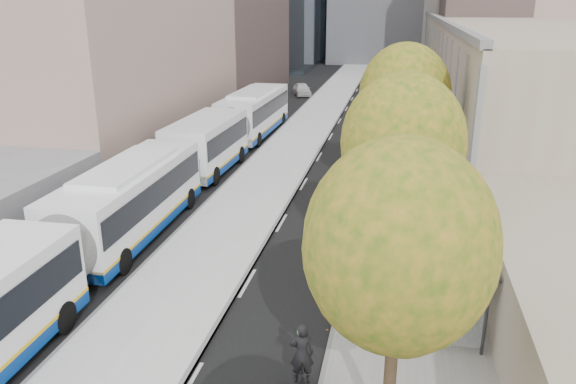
% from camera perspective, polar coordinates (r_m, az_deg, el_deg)
% --- Properties ---
extents(bus_platform, '(4.25, 150.00, 0.15)m').
position_cam_1_polar(bus_platform, '(42.49, 1.19, 5.58)').
color(bus_platform, silver).
rests_on(bus_platform, ground).
extents(sidewalk, '(4.75, 150.00, 0.08)m').
position_cam_1_polar(sidewalk, '(41.87, 12.06, 4.92)').
color(sidewalk, gray).
rests_on(sidewalk, ground).
extents(building_tan, '(18.00, 92.00, 8.00)m').
position_cam_1_polar(building_tan, '(70.99, 21.71, 12.83)').
color(building_tan, tan).
rests_on(building_tan, ground).
extents(bus_shelter, '(1.90, 4.40, 2.53)m').
position_cam_1_polar(bus_shelter, '(18.46, 17.44, -6.41)').
color(bus_shelter, '#383A3F').
rests_on(bus_shelter, sidewalk).
extents(tree_b, '(4.00, 4.00, 6.97)m').
position_cam_1_polar(tree_b, '(11.72, 11.22, -5.46)').
color(tree_b, '#322518').
rests_on(tree_b, sidewalk).
extents(tree_c, '(4.20, 4.20, 7.28)m').
position_cam_1_polar(tree_c, '(19.26, 11.58, 4.81)').
color(tree_c, '#322518').
rests_on(tree_c, sidewalk).
extents(tree_d, '(4.40, 4.40, 7.60)m').
position_cam_1_polar(tree_d, '(28.05, 11.75, 9.56)').
color(tree_d, '#322518').
rests_on(tree_d, sidewalk).
extents(bus_near, '(3.06, 18.61, 3.09)m').
position_cam_1_polar(bus_near, '(21.75, -20.38, -4.29)').
color(bus_near, white).
rests_on(bus_near, ground).
extents(bus_far, '(3.29, 19.46, 3.23)m').
position_cam_1_polar(bus_far, '(39.29, -5.22, 6.94)').
color(bus_far, white).
rests_on(bus_far, ground).
extents(cyclist, '(0.78, 1.74, 2.16)m').
position_cam_1_polar(cyclist, '(15.12, 1.40, -17.64)').
color(cyclist, black).
rests_on(cyclist, ground).
extents(distant_car, '(2.81, 4.28, 1.35)m').
position_cam_1_polar(distant_car, '(62.41, 1.43, 10.39)').
color(distant_car, silver).
rests_on(distant_car, ground).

